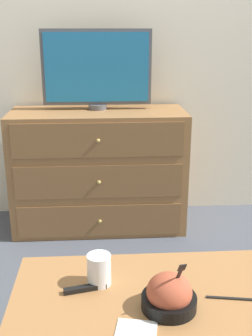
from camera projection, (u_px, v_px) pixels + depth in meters
ground_plane at (114, 208)px, 3.13m from camera, size 12.00×12.00×0.00m
wall_back at (113, 24)px, 2.74m from camera, size 12.00×0.05×2.60m
dresser at (99, 170)px, 2.76m from camera, size 1.11×0.47×0.78m
tv at (97, 68)px, 2.62m from camera, size 0.68×0.12×0.49m
coffee_table at (153, 312)px, 1.44m from camera, size 0.97×0.61×0.40m
takeout_bowl at (169, 295)px, 1.37m from camera, size 0.18×0.18×0.19m
drink_cup at (99, 271)px, 1.50m from camera, size 0.09×0.09×0.11m
napkin at (136, 334)px, 1.26m from camera, size 0.15×0.15×0.00m
knife at (236, 299)px, 1.43m from camera, size 0.20×0.04×0.01m
remote_control at (85, 288)px, 1.47m from camera, size 0.15×0.06×0.02m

